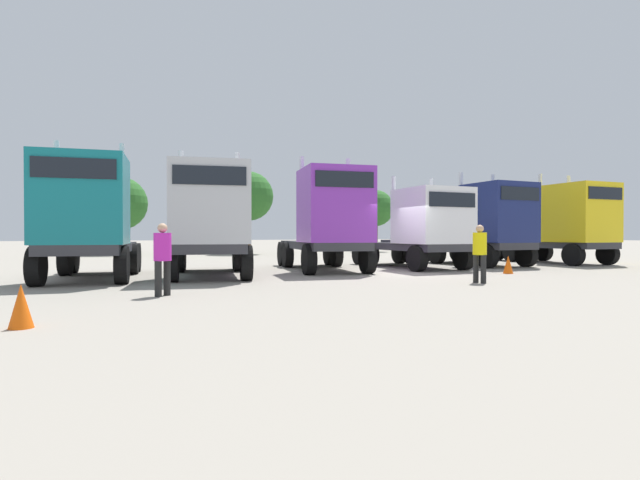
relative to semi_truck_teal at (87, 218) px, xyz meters
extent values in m
plane|color=gray|center=(10.26, -0.96, -1.94)|extent=(200.00, 200.00, 0.00)
cube|color=#333338|center=(0.15, 1.17, -0.94)|extent=(2.95, 6.16, 0.30)
cube|color=#14727A|center=(-0.09, -0.66, 0.51)|extent=(2.67, 2.53, 2.59)
cube|color=black|center=(-0.23, -1.79, 1.28)|extent=(2.09, 0.31, 0.55)
cylinder|color=silver|center=(1.02, 0.47, 0.81)|extent=(0.20, 0.20, 3.19)
cylinder|color=silver|center=(-0.86, 0.72, 0.81)|extent=(0.20, 0.20, 3.19)
cylinder|color=#333338|center=(0.32, 2.46, -0.73)|extent=(1.23, 1.23, 0.12)
cylinder|color=black|center=(0.95, -1.22, -1.39)|extent=(0.49, 1.14, 1.10)
cylinder|color=black|center=(-1.23, -0.94, -1.39)|extent=(0.49, 1.14, 1.10)
cylinder|color=black|center=(1.42, 2.38, -1.39)|extent=(0.49, 1.14, 1.10)
cylinder|color=black|center=(-0.76, 2.66, -1.39)|extent=(0.49, 1.14, 1.10)
cylinder|color=black|center=(1.56, 3.47, -1.39)|extent=(0.49, 1.14, 1.10)
cylinder|color=black|center=(-0.62, 3.75, -1.39)|extent=(0.49, 1.14, 1.10)
cube|color=#333338|center=(3.88, 0.89, -0.94)|extent=(3.31, 6.42, 0.30)
cube|color=#B7BABF|center=(3.54, -0.88, 0.47)|extent=(2.83, 2.91, 2.53)
cube|color=black|center=(3.30, -2.13, 1.21)|extent=(2.07, 0.43, 0.55)
cylinder|color=silver|center=(4.73, 0.31, 0.77)|extent=(0.21, 0.21, 3.13)
cylinder|color=silver|center=(2.87, 0.67, 0.77)|extent=(0.21, 0.21, 3.13)
cylinder|color=#333338|center=(4.13, 2.21, -0.73)|extent=(1.29, 1.29, 0.12)
cylinder|color=black|center=(4.52, -1.63, -1.39)|extent=(0.55, 1.14, 1.09)
cylinder|color=black|center=(2.35, -1.22, -1.39)|extent=(0.55, 1.14, 1.09)
cylinder|color=black|center=(5.23, 2.12, -1.39)|extent=(0.55, 1.14, 1.09)
cylinder|color=black|center=(3.07, 2.53, -1.39)|extent=(0.55, 1.14, 1.09)
cylinder|color=black|center=(5.44, 3.20, -1.39)|extent=(0.55, 1.14, 1.09)
cylinder|color=black|center=(3.28, 3.61, -1.39)|extent=(0.55, 1.14, 1.09)
cube|color=#333338|center=(8.56, 1.73, -0.94)|extent=(3.16, 6.55, 0.30)
cube|color=purple|center=(8.25, -0.19, 0.56)|extent=(2.74, 2.73, 2.71)
cube|color=black|center=(8.06, -1.39, 1.40)|extent=(2.08, 0.37, 0.55)
cylinder|color=silver|center=(9.40, 0.98, 0.86)|extent=(0.21, 0.21, 3.31)
cylinder|color=silver|center=(7.52, 1.28, 0.86)|extent=(0.21, 0.21, 3.31)
cylinder|color=#333338|center=(8.77, 3.10, -0.73)|extent=(1.26, 1.26, 0.12)
cylinder|color=black|center=(9.26, -0.85, -1.39)|extent=(0.52, 1.14, 1.09)
cylinder|color=black|center=(7.09, -0.51, -1.39)|extent=(0.52, 1.14, 1.09)
cylinder|color=black|center=(9.89, 3.08, -1.39)|extent=(0.52, 1.14, 1.09)
cylinder|color=black|center=(7.71, 3.42, -1.39)|extent=(0.52, 1.14, 1.09)
cylinder|color=black|center=(10.06, 4.17, -1.39)|extent=(0.52, 1.14, 1.09)
cylinder|color=black|center=(7.89, 4.51, -1.39)|extent=(0.52, 1.14, 1.09)
cube|color=#333338|center=(12.60, 1.46, -1.03)|extent=(2.34, 6.05, 0.30)
cube|color=white|center=(12.56, -0.29, 0.23)|extent=(2.46, 2.57, 2.21)
cube|color=black|center=(12.53, -1.56, 0.81)|extent=(2.10, 0.09, 0.55)
cylinder|color=silver|center=(13.54, 1.10, 0.53)|extent=(0.18, 0.18, 2.81)
cylinder|color=silver|center=(11.65, 1.14, 0.53)|extent=(0.18, 0.18, 2.81)
cylinder|color=#333338|center=(12.63, 2.78, -0.82)|extent=(1.13, 1.13, 0.12)
cylinder|color=black|center=(13.65, -0.87, -1.43)|extent=(0.37, 1.02, 1.01)
cylinder|color=black|center=(11.45, -0.82, -1.43)|extent=(0.37, 1.02, 1.01)
cylinder|color=black|center=(13.74, 2.84, -1.43)|extent=(0.37, 1.02, 1.01)
cylinder|color=black|center=(11.54, 2.89, -1.43)|extent=(0.37, 1.02, 1.01)
cylinder|color=black|center=(13.76, 3.94, -1.43)|extent=(0.37, 1.02, 1.01)
cylinder|color=black|center=(11.56, 3.99, -1.43)|extent=(0.37, 1.02, 1.01)
cube|color=#333338|center=(16.36, 1.69, -1.01)|extent=(2.22, 5.73, 0.30)
cube|color=navy|center=(16.35, 0.04, 0.43)|extent=(2.41, 2.43, 2.58)
cube|color=black|center=(16.34, -1.20, 1.20)|extent=(2.10, 0.05, 0.55)
cylinder|color=silver|center=(17.30, 1.39, 0.73)|extent=(0.18, 0.18, 3.18)
cylinder|color=silver|center=(15.40, 1.40, 0.73)|extent=(0.18, 0.18, 3.18)
cylinder|color=#333338|center=(16.36, 2.94, -0.80)|extent=(1.10, 1.10, 0.12)
cylinder|color=black|center=(17.45, -0.48, -1.42)|extent=(0.35, 1.03, 1.03)
cylinder|color=black|center=(15.25, -0.47, -1.42)|extent=(0.35, 1.03, 1.03)
cylinder|color=black|center=(17.46, 2.94, -1.42)|extent=(0.35, 1.03, 1.03)
cylinder|color=black|center=(15.26, 2.95, -1.42)|extent=(0.35, 1.03, 1.03)
cylinder|color=black|center=(17.47, 4.04, -1.42)|extent=(0.35, 1.03, 1.03)
cylinder|color=black|center=(15.27, 4.05, -1.42)|extent=(0.35, 1.03, 1.03)
cube|color=#333338|center=(21.01, 1.36, -1.02)|extent=(2.39, 6.12, 0.30)
cube|color=yellow|center=(20.96, -0.36, 0.49)|extent=(2.48, 2.67, 2.73)
cube|color=black|center=(20.91, -1.68, 1.33)|extent=(2.10, 0.11, 0.55)
cylinder|color=silver|center=(21.95, 1.06, 0.79)|extent=(0.19, 0.19, 3.33)
cylinder|color=silver|center=(20.05, 1.11, 0.79)|extent=(0.19, 0.19, 3.33)
cylinder|color=#333338|center=(21.05, 2.69, -0.81)|extent=(1.13, 1.13, 0.12)
cylinder|color=black|center=(22.04, -1.00, -1.43)|extent=(0.38, 1.02, 1.01)
cylinder|color=black|center=(19.84, -0.93, -1.43)|extent=(0.38, 1.02, 1.01)
cylinder|color=black|center=(22.15, 2.75, -1.43)|extent=(0.38, 1.02, 1.01)
cylinder|color=black|center=(19.96, 2.82, -1.43)|extent=(0.38, 1.02, 1.01)
cylinder|color=black|center=(22.19, 3.85, -1.43)|extent=(0.38, 1.02, 1.01)
cylinder|color=black|center=(19.99, 3.92, -1.43)|extent=(0.38, 1.02, 1.01)
cylinder|color=black|center=(10.60, -5.01, -1.52)|extent=(0.18, 0.18, 0.83)
cylinder|color=black|center=(10.63, -5.29, -1.52)|extent=(0.18, 0.18, 0.83)
cylinder|color=yellow|center=(10.61, -5.15, -0.77)|extent=(0.45, 0.45, 0.66)
sphere|color=tan|center=(10.61, -5.15, -0.33)|extent=(0.23, 0.23, 0.23)
cylinder|color=black|center=(1.84, -4.43, -1.52)|extent=(0.23, 0.23, 0.82)
cylinder|color=black|center=(1.63, -4.61, -1.52)|extent=(0.23, 0.23, 0.82)
cylinder|color=#C024AB|center=(1.74, -4.52, -0.79)|extent=(0.56, 0.56, 0.65)
sphere|color=tan|center=(1.74, -4.52, -0.35)|extent=(0.22, 0.22, 0.22)
cone|color=#F2590C|center=(13.96, -2.92, -1.60)|extent=(0.36, 0.36, 0.66)
cone|color=#F2590C|center=(-0.66, -7.67, -1.59)|extent=(0.36, 0.36, 0.68)
cylinder|color=#4C3823|center=(1.44, 20.19, -0.88)|extent=(0.36, 0.36, 2.11)
sphere|color=#286023|center=(1.44, 20.19, 1.65)|extent=(3.70, 3.70, 3.70)
cylinder|color=#4C3823|center=(9.96, 17.76, -0.56)|extent=(0.36, 0.36, 2.76)
sphere|color=#286023|center=(9.96, 17.76, 2.24)|extent=(3.55, 3.55, 3.55)
cylinder|color=#4C3823|center=(20.86, 18.38, -0.74)|extent=(0.36, 0.36, 2.39)
sphere|color=#286023|center=(20.86, 18.38, 1.64)|extent=(2.98, 2.98, 2.98)
camera|label=1|loc=(0.54, -16.31, -0.49)|focal=27.24mm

